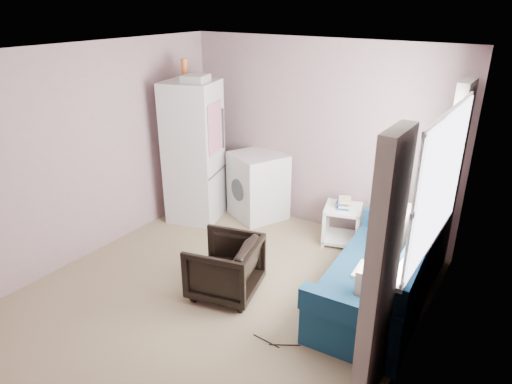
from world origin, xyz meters
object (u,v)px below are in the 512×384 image
Objects in this scene: armchair at (225,264)px; fridge at (194,152)px; side_table at (342,222)px; sofa at (384,279)px; washing_machine at (258,184)px.

fridge reaches higher than armchair.
fridge is 3.58× the size of side_table.
fridge is at bearing 165.42° from sofa.
sofa reaches higher than armchair.
side_table is (2.05, 0.46, -0.70)m from fridge.
washing_machine reaches higher than armchair.
armchair is at bearing -42.29° from washing_machine.
washing_machine is at bearing 18.68° from fridge.
washing_machine is at bearing -171.51° from armchair.
fridge reaches higher than side_table.
washing_machine is (-0.75, 1.77, 0.14)m from armchair.
fridge is 1.09× the size of sofa.
fridge is 2.22m from side_table.
washing_machine is 0.46× the size of sofa.
sofa is at bearing -27.27° from fridge.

